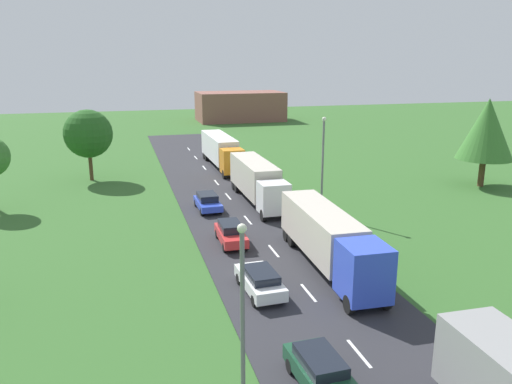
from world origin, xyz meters
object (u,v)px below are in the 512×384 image
truck_third (257,180)px  car_third (260,280)px  truck_fourth (221,150)px  car_fifth (208,202)px  truck_second (329,238)px  car_second (322,372)px  distant_building (240,106)px  tree_birch (487,129)px  tree_elm (88,134)px  lamppost_third (323,161)px  car_fourth (231,233)px  lamppost_second (243,306)px

truck_third → car_third: truck_third is taller
truck_fourth → car_fifth: 18.61m
truck_second → car_second: truck_second is taller
distant_building → tree_birch: bearing=-80.0°
car_second → truck_third: bearing=80.0°
car_third → tree_elm: tree_elm is taller
car_fifth → tree_elm: tree_elm is taller
truck_third → car_fifth: bearing=-164.3°
car_fifth → truck_fourth: bearing=74.8°
car_fifth → lamppost_third: (9.28, -3.79, 3.89)m
car_third → car_fourth: size_ratio=1.04×
distant_building → car_third: bearing=-102.7°
car_fourth → car_fifth: car_fourth is taller
lamppost_second → tree_birch: tree_birch is taller
truck_third → tree_elm: 20.72m
car_second → car_fifth: bearing=90.0°
car_second → distant_building: (18.37, 91.01, 2.19)m
tree_elm → lamppost_second: bearing=-80.2°
car_second → tree_elm: 43.03m
car_fourth → tree_elm: tree_elm is taller
car_fifth → lamppost_third: lamppost_third is taller
truck_fourth → tree_birch: (24.64, -16.59, 3.85)m
car_second → tree_elm: bearing=104.1°
car_fourth → lamppost_second: bearing=-100.9°
truck_third → tree_birch: 24.87m
tree_elm → lamppost_third: bearing=-43.6°
truck_second → tree_elm: (-15.58, 30.02, 3.03)m
car_second → lamppost_second: 4.69m
car_third → truck_third: bearing=75.3°
car_third → distant_building: size_ratio=0.25×
tree_birch → tree_elm: bearing=161.1°
truck_second → truck_fourth: 32.96m
truck_third → car_fifth: truck_third is taller
car_third → car_fourth: car_fourth is taller
car_fourth → distant_building: distant_building is taller
distant_building → truck_second: bearing=-99.5°
tree_elm → car_fifth: bearing=-55.1°
car_second → distant_building: 92.87m
car_fifth → tree_birch: tree_birch is taller
truck_third → tree_elm: bearing=138.5°
truck_second → truck_third: bearing=90.8°
car_second → car_third: size_ratio=0.98×
truck_second → car_fourth: bearing=129.2°
tree_elm → distant_building: size_ratio=0.43×
tree_elm → distant_building: bearing=59.8°
car_third → distant_building: bearing=77.3°
truck_fourth → lamppost_second: lamppost_second is taller
lamppost_second → tree_birch: bearing=40.3°
truck_fourth → lamppost_second: 45.17m
car_fourth → tree_birch: 31.51m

